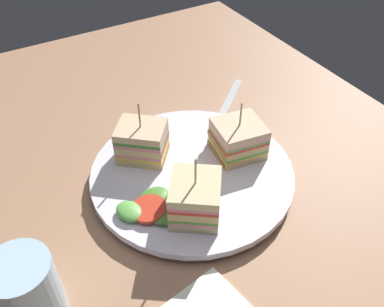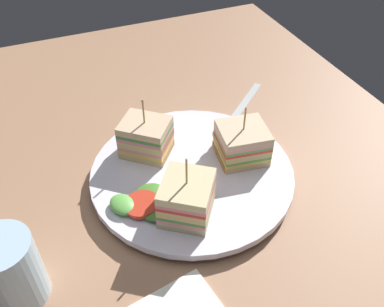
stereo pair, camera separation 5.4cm
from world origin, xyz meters
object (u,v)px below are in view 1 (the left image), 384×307
Objects in this scene: sandwich_wedge_1 at (195,198)px; sandwich_wedge_0 at (142,142)px; plate at (192,174)px; drinking_glass at (29,295)px; sandwich_wedge_2 at (237,138)px; spoon at (220,116)px.

sandwich_wedge_0 is at bearing 39.98° from sandwich_wedge_1.
drinking_glass is at bearing -69.53° from plate.
sandwich_wedge_2 is 0.97× the size of drinking_glass.
sandwich_wedge_1 is 1.06× the size of sandwich_wedge_2.
drinking_glass is at bearing -12.34° from spoon.
plate is 3.07× the size of sandwich_wedge_1.
drinking_glass is (8.70, -23.32, 2.58)cm from plate.
plate reaches higher than spoon.
plate is at bearing 8.21° from sandwich_wedge_1.
plate is 3.17× the size of drinking_glass.
spoon is (-16.11, 14.25, -3.91)cm from sandwich_wedge_1.
sandwich_wedge_1 is at bearing 40.70° from sandwich_wedge_2.
drinking_glass reaches higher than spoon.
spoon is 1.57× the size of drinking_glass.
sandwich_wedge_2 is 31.89cm from drinking_glass.
sandwich_wedge_2 is at bearing 106.24° from drinking_glass.
sandwich_wedge_1 is 21.86cm from spoon.
sandwich_wedge_1 is at bearing 96.33° from drinking_glass.
sandwich_wedge_0 and sandwich_wedge_1 have the same top height.
sandwich_wedge_0 reaches higher than plate.
sandwich_wedge_1 is at bearing 8.00° from spoon.
sandwich_wedge_0 is at bearing -17.53° from sandwich_wedge_2.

